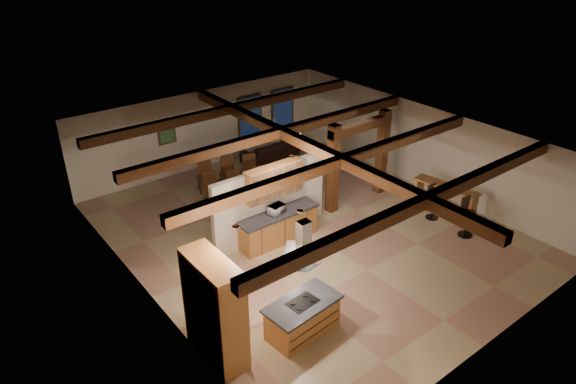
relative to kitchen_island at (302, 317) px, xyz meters
name	(u,v)px	position (x,y,z in m)	size (l,w,h in m)	color
ground	(308,231)	(2.84, 3.21, -0.43)	(12.00, 12.00, 0.00)	tan
room_walls	(309,178)	(2.84, 3.21, 1.35)	(12.00, 12.00, 12.00)	beige
ceiling_beams	(309,146)	(2.84, 3.21, 2.33)	(10.00, 12.00, 0.28)	#432610
timber_posts	(359,151)	(5.34, 3.71, 1.34)	(2.50, 0.30, 2.90)	#432610
partition_wall	(270,202)	(1.84, 3.71, 0.67)	(3.80, 0.18, 2.20)	beige
pantry_cabinet	(215,309)	(-1.83, 0.61, 0.77)	(0.67, 1.60, 2.40)	#B07A38
back_counter	(279,227)	(1.84, 3.32, 0.05)	(2.50, 0.66, 0.94)	#B07A38
upper_display_cabinet	(274,181)	(1.84, 3.52, 1.42)	(1.80, 0.36, 0.95)	#B07A38
range_hood	(303,267)	(0.00, 0.00, 1.35)	(1.10, 1.10, 1.40)	silver
back_windows	(267,113)	(5.64, 9.15, 1.07)	(2.70, 0.07, 1.70)	#432610
framed_art	(167,132)	(1.34, 9.15, 1.27)	(0.65, 0.05, 0.85)	#432610
recessed_cans	(278,195)	(0.31, 1.28, 2.44)	(3.16, 2.46, 0.03)	silver
kitchen_island	(302,317)	(0.00, 0.00, 0.00)	(1.79, 1.06, 0.85)	#B07A38
dining_table	(231,190)	(2.16, 6.38, -0.14)	(1.66, 0.93, 0.58)	#3D210F
sofa	(270,150)	(5.11, 8.24, -0.09)	(2.28, 0.89, 0.67)	black
microwave	(277,209)	(1.78, 3.32, 0.64)	(0.46, 0.31, 0.26)	silver
bar_counter	(445,195)	(6.78, 1.31, 0.29)	(0.80, 2.08, 1.07)	#B07A38
side_table	(297,144)	(6.49, 8.25, -0.17)	(0.41, 0.41, 0.51)	#432610
table_lamp	(297,132)	(6.49, 8.25, 0.33)	(0.29, 0.29, 0.34)	black
bar_stool_a	(467,217)	(6.36, 0.21, 0.19)	(0.43, 0.43, 1.22)	black
bar_stool_b	(433,202)	(6.40, 1.46, 0.14)	(0.39, 0.39, 1.11)	black
dining_chairs	(231,180)	(2.16, 6.38, 0.23)	(2.54, 2.54, 1.29)	#432610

